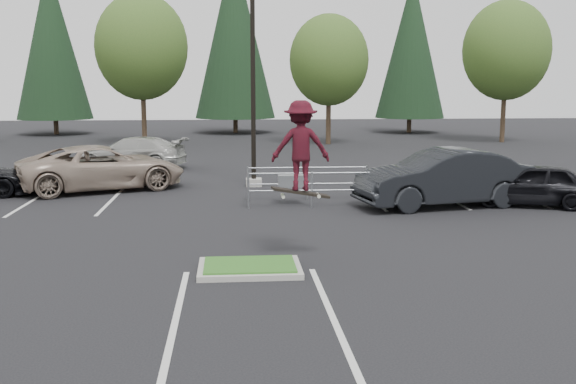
{
  "coord_description": "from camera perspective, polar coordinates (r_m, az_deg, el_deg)",
  "views": [
    {
      "loc": [
        -0.36,
        -14.06,
        4.02
      ],
      "look_at": [
        0.96,
        1.5,
        1.47
      ],
      "focal_mm": 42.0,
      "sensor_mm": 36.0,
      "label": 1
    }
  ],
  "objects": [
    {
      "name": "light_pole",
      "position": [
        26.08,
        -2.99,
        10.45
      ],
      "size": [
        0.7,
        0.6,
        10.12
      ],
      "color": "#A09E95",
      "rests_on": "ground"
    },
    {
      "name": "car_r_charc",
      "position": [
        22.51,
        12.96,
        1.17
      ],
      "size": [
        5.96,
        3.04,
        1.87
      ],
      "primitive_type": "imported",
      "rotation": [
        0.0,
        0.0,
        4.91
      ],
      "color": "black",
      "rests_on": "ground"
    },
    {
      "name": "cart_corral",
      "position": [
        22.4,
        0.65,
        0.86
      ],
      "size": [
        4.18,
        1.55,
        1.18
      ],
      "rotation": [
        0.0,
        0.0,
        -0.01
      ],
      "color": "#92959A",
      "rests_on": "ground"
    },
    {
      "name": "decid_c",
      "position": [
        44.36,
        3.47,
        10.85
      ],
      "size": [
        5.12,
        5.12,
        8.38
      ],
      "color": "#38281C",
      "rests_on": "ground"
    },
    {
      "name": "car_far_silver",
      "position": [
        32.56,
        -13.02,
        3.26
      ],
      "size": [
        5.43,
        3.02,
        1.49
      ],
      "primitive_type": "imported",
      "rotation": [
        0.0,
        0.0,
        4.52
      ],
      "color": "#B3B3AD",
      "rests_on": "ground"
    },
    {
      "name": "grass_median",
      "position": [
        14.6,
        -3.26,
        -6.39
      ],
      "size": [
        2.2,
        1.6,
        0.16
      ],
      "color": "#A09E95",
      "rests_on": "ground"
    },
    {
      "name": "conif_a",
      "position": [
        55.84,
        -19.39,
        11.92
      ],
      "size": [
        5.72,
        5.72,
        13.0
      ],
      "color": "#38281C",
      "rests_on": "ground"
    },
    {
      "name": "skateboarder",
      "position": [
        15.2,
        1.08,
        3.89
      ],
      "size": [
        1.35,
        0.77,
        2.23
      ],
      "rotation": [
        0.0,
        0.0,
        3.13
      ],
      "color": "black",
      "rests_on": "ground"
    },
    {
      "name": "conif_b",
      "position": [
        54.69,
        -4.56,
        13.26
      ],
      "size": [
        6.38,
        6.38,
        14.5
      ],
      "color": "#38281C",
      "rests_on": "ground"
    },
    {
      "name": "stall_lines",
      "position": [
        20.5,
        -7.52,
        -2.1
      ],
      "size": [
        22.62,
        17.6,
        0.01
      ],
      "color": "silver",
      "rests_on": "ground"
    },
    {
      "name": "conif_c",
      "position": [
        55.52,
        10.4,
        12.04
      ],
      "size": [
        5.5,
        5.5,
        12.5
      ],
      "color": "#38281C",
      "rests_on": "ground"
    },
    {
      "name": "car_l_tan",
      "position": [
        26.22,
        -15.65,
        1.98
      ],
      "size": [
        6.7,
        4.92,
        1.69
      ],
      "primitive_type": "imported",
      "rotation": [
        0.0,
        0.0,
        1.96
      ],
      "color": "gray",
      "rests_on": "ground"
    },
    {
      "name": "decid_b",
      "position": [
        44.99,
        -12.29,
        11.64
      ],
      "size": [
        5.89,
        5.89,
        9.64
      ],
      "color": "#38281C",
      "rests_on": "ground"
    },
    {
      "name": "car_r_black",
      "position": [
        23.48,
        20.03,
        0.61
      ],
      "size": [
        4.49,
        2.9,
        1.42
      ],
      "primitive_type": "imported",
      "rotation": [
        0.0,
        0.0,
        4.4
      ],
      "color": "black",
      "rests_on": "ground"
    },
    {
      "name": "decid_d",
      "position": [
        48.07,
        17.97,
        11.09
      ],
      "size": [
        5.76,
        5.76,
        9.43
      ],
      "color": "#38281C",
      "rests_on": "ground"
    },
    {
      "name": "ground",
      "position": [
        14.62,
        -3.26,
        -6.69
      ],
      "size": [
        120.0,
        120.0,
        0.0
      ],
      "primitive_type": "plane",
      "color": "black",
      "rests_on": "ground"
    }
  ]
}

